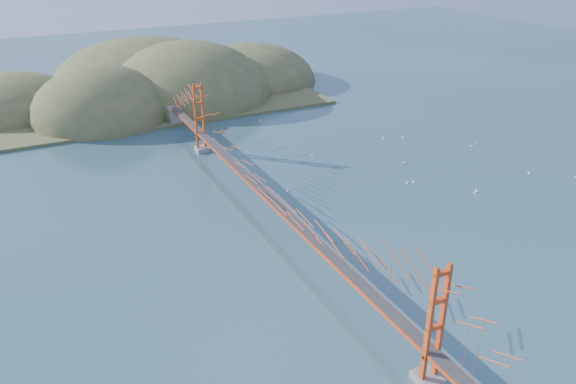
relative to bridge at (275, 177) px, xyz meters
name	(u,v)px	position (x,y,z in m)	size (l,w,h in m)	color
ground	(277,227)	(0.00, -0.18, -7.01)	(320.00, 320.00, 0.00)	#2E4F5D
bridge	(275,177)	(0.00, 0.00, 0.00)	(2.20, 94.40, 12.00)	gray
far_headlands	(157,94)	(2.21, 68.33, -7.01)	(84.00, 58.00, 25.00)	olive
sailboat_2	(476,191)	(30.31, -3.68, -6.85)	(0.63, 0.53, 0.73)	white
sailboat_12	(260,120)	(15.46, 39.95, -6.85)	(0.66, 0.61, 0.74)	white
sailboat_0	(407,182)	(23.34, 3.38, -6.85)	(0.67, 0.67, 0.75)	white
sailboat_15	(403,137)	(34.82, 19.77, -6.87)	(0.44, 0.53, 0.62)	white
sailboat_9	(529,172)	(42.74, -2.06, -6.86)	(0.56, 0.59, 0.66)	white
sailboat_16	(313,155)	(15.96, 19.41, -6.85)	(0.63, 0.63, 0.70)	white
sailboat_14	(414,181)	(24.46, 3.25, -6.87)	(0.41, 0.49, 0.57)	white
sailboat_8	(475,144)	(44.17, 11.25, -6.86)	(0.61, 0.61, 0.64)	white
sailboat_7	(383,139)	(31.06, 20.52, -6.86)	(0.60, 0.50, 0.69)	white
sailboat_1	(404,162)	(27.69, 10.02, -6.87)	(0.56, 0.56, 0.60)	white
sailboat_5	(576,176)	(47.93, -6.37, -6.87)	(0.55, 0.55, 0.61)	white
sailboat_3	(287,190)	(6.00, 8.82, -6.86)	(0.67, 0.67, 0.70)	white
sailboat_11	(471,145)	(43.01, 11.07, -6.86)	(0.58, 0.58, 0.65)	white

